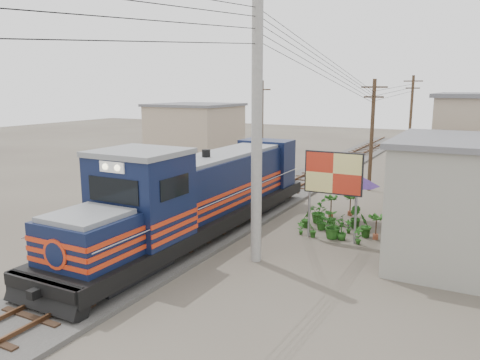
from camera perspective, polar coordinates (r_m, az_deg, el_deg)
The scene contains 14 objects.
ground at distance 20.22m, azimuth -6.45°, elevation -7.59°, with size 120.00×120.00×0.00m, color #473F35.
ballast at distance 28.69m, azimuth 4.85°, elevation -1.71°, with size 3.60×70.00×0.16m, color #595651.
track at distance 28.65m, azimuth 4.85°, elevation -1.36°, with size 1.15×70.00×0.12m.
locomotive at distance 20.51m, azimuth -5.00°, elevation -2.02°, with size 3.10×16.91×4.19m.
utility_pole_main at distance 17.01m, azimuth 2.06°, elevation 6.16°, with size 0.40×0.40×10.00m.
wooden_pole_mid at distance 30.56m, azimuth 15.78°, elevation 5.54°, with size 1.60×0.24×7.00m.
wooden_pole_far at distance 44.25m, azimuth 20.09°, elevation 7.28°, with size 1.60×0.24×7.50m.
wooden_pole_left at distance 37.41m, azimuth 2.69°, elevation 6.94°, with size 1.60×0.24×7.00m.
power_lines at distance 26.65m, azimuth 3.52°, elevation 13.53°, with size 9.65×19.00×3.30m.
shophouse_left at distance 38.20m, azimuth -5.46°, elevation 5.38°, with size 6.30×6.30×5.20m.
billboard at distance 20.09m, azimuth 11.30°, elevation 0.57°, with size 2.50×0.14×3.86m.
market_umbrella at distance 23.01m, azimuth 14.00°, elevation 0.03°, with size 2.53×2.53×2.45m.
vendor at distance 23.57m, azimuth 17.95°, elevation -3.04°, with size 0.66×0.43×1.81m, color black.
plant_nursery at distance 21.90m, azimuth 10.99°, elevation -4.86°, with size 3.50×3.19×1.13m.
Camera 1 is at (10.87, -15.75, 6.53)m, focal length 35.00 mm.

